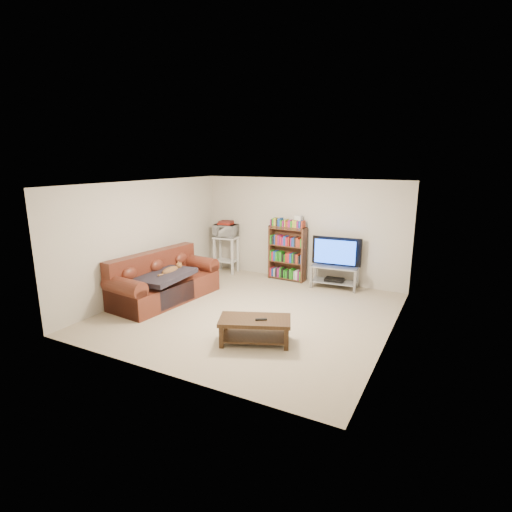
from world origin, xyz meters
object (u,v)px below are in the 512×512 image
Objects in this scene: coffee_table at (255,326)px; tv_stand at (335,273)px; sofa at (163,283)px; bookshelf at (287,252)px.

tv_stand reaches higher than coffee_table.
sofa is at bearing 137.79° from coffee_table.
sofa reaches higher than tv_stand.
coffee_table is at bearing -72.73° from bookshelf.
coffee_table is at bearing -100.03° from tv_stand.
sofa is 3.75m from tv_stand.
sofa is 2.78m from coffee_table.
bookshelf is at bearing 60.92° from sofa.
bookshelf is (1.72, 2.47, 0.33)m from sofa.
coffee_table is 1.17× the size of tv_stand.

